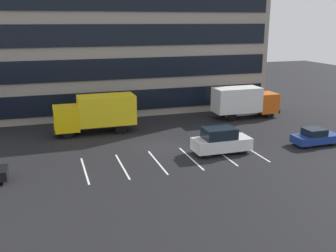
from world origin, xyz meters
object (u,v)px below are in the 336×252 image
object	(u,v)px
box_truck_yellow_all	(96,112)
suv_white	(221,141)
sedan_navy	(315,137)
box_truck_orange	(244,101)

from	to	relation	value
box_truck_yellow_all	suv_white	distance (m)	12.90
suv_white	sedan_navy	distance (m)	8.98
box_truck_orange	box_truck_yellow_all	distance (m)	16.72
box_truck_yellow_all	suv_white	bearing A→B (deg)	-45.72
box_truck_yellow_all	sedan_navy	size ratio (longest dim) A/B	1.89
box_truck_yellow_all	suv_white	xyz separation A→B (m)	(8.98, -9.21, -1.02)
box_truck_orange	box_truck_yellow_all	world-z (taller)	box_truck_yellow_all
box_truck_orange	suv_white	world-z (taller)	box_truck_orange
box_truck_orange	box_truck_yellow_all	bearing A→B (deg)	-176.66
suv_white	sedan_navy	xyz separation A→B (m)	(8.96, -0.58, -0.34)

